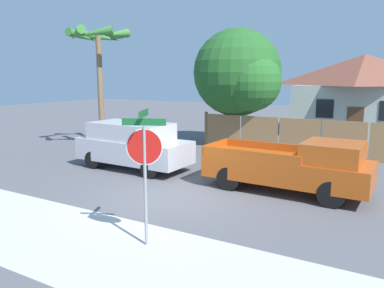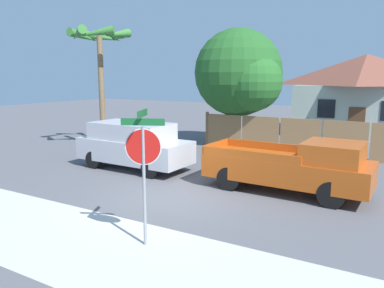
# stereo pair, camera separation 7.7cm
# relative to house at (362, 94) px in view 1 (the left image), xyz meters

# --- Properties ---
(ground_plane) EXTENTS (80.00, 80.00, 0.00)m
(ground_plane) POSITION_rel_house_xyz_m (-3.62, -16.94, -2.65)
(ground_plane) COLOR #56565B
(sidewalk_strip) EXTENTS (36.00, 3.20, 0.01)m
(sidewalk_strip) POSITION_rel_house_xyz_m (-3.62, -20.54, -2.64)
(sidewalk_strip) COLOR beige
(sidewalk_strip) RESTS_ON ground
(wooden_fence) EXTENTS (12.15, 0.12, 1.85)m
(wooden_fence) POSITION_rel_house_xyz_m (-0.85, -8.34, -1.77)
(wooden_fence) COLOR #997047
(wooden_fence) RESTS_ON ground
(house) EXTENTS (8.14, 6.54, 5.11)m
(house) POSITION_rel_house_xyz_m (0.00, 0.00, 0.00)
(house) COLOR #B2C1B7
(house) RESTS_ON ground
(oak_tree) EXTENTS (4.88, 4.65, 6.24)m
(oak_tree) POSITION_rel_house_xyz_m (-5.28, -7.54, 1.16)
(oak_tree) COLOR brown
(oak_tree) RESTS_ON ground
(palm_tree) EXTENTS (2.98, 3.20, 6.09)m
(palm_tree) POSITION_rel_house_xyz_m (-11.16, -11.79, 2.60)
(palm_tree) COLOR brown
(palm_tree) RESTS_ON ground
(red_suv) EXTENTS (4.79, 2.07, 1.88)m
(red_suv) POSITION_rel_house_xyz_m (-7.01, -14.45, -1.64)
(red_suv) COLOR #B7B7BC
(red_suv) RESTS_ON ground
(orange_pickup) EXTENTS (5.29, 2.10, 1.75)m
(orange_pickup) POSITION_rel_house_xyz_m (-0.54, -14.46, -1.78)
(orange_pickup) COLOR #B74C14
(orange_pickup) RESTS_ON ground
(stop_sign) EXTENTS (0.87, 0.79, 3.01)m
(stop_sign) POSITION_rel_house_xyz_m (-2.32, -19.92, -0.61)
(stop_sign) COLOR gray
(stop_sign) RESTS_ON ground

